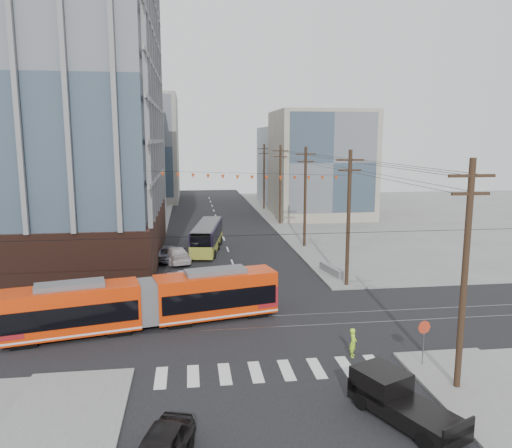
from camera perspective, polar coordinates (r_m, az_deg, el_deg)
The scene contains 16 objects.
ground at distance 29.49m, azimuth 0.77°, elevation -13.92°, with size 160.00×160.00×0.00m, color slate.
bg_bldg_nw_near at distance 79.84m, azimuth -17.18°, elevation 7.26°, with size 18.00×16.00×18.00m, color #8C99A5.
bg_bldg_ne_near at distance 77.45m, azimuth 7.36°, elevation 6.80°, with size 14.00×14.00×16.00m, color gray.
bg_bldg_nw_far at distance 99.25m, azimuth -13.60°, elevation 8.39°, with size 16.00×18.00×20.00m, color gray.
bg_bldg_ne_far at distance 97.36m, azimuth 5.44°, elevation 6.83°, with size 16.00×16.00×14.00m, color #8C99A5.
utility_pole_near at distance 25.01m, azimuth 22.72°, elevation -5.71°, with size 0.30×0.30×11.00m, color black.
utility_pole_far at distance 83.90m, azimuth 0.93°, elevation 5.39°, with size 0.30×0.30×11.00m, color black.
streetcar at distance 32.56m, azimuth -12.31°, elevation -8.76°, with size 16.94×2.38×3.26m, color red, non-canonical shape.
city_bus at distance 53.50m, azimuth -5.59°, elevation -1.46°, with size 2.30×10.63×3.01m, color black, non-canonical shape.
pickup_truck at distance 23.10m, azimuth 16.77°, elevation -19.01°, with size 1.85×5.17×1.75m, color black, non-canonical shape.
parked_car_silver at distance 40.09m, azimuth -8.79°, elevation -6.36°, with size 1.70×4.87×1.60m, color #9B9DA8.
parked_car_white at distance 48.87m, azimuth -9.17°, elevation -3.50°, with size 2.12×5.22×1.52m, color silver.
parked_car_grey at distance 49.91m, azimuth -9.85°, elevation -3.27°, with size 2.44×5.29×1.47m, color slate.
pedestrian at distance 28.55m, azimuth 11.03°, elevation -13.16°, with size 0.59×0.39×1.62m, color #AFF92C.
stop_sign at distance 28.12m, azimuth 18.56°, elevation -13.03°, with size 0.72×0.72×2.38m, color #B8331A, non-canonical shape.
jersey_barrier at distance 44.49m, azimuth 8.68°, elevation -5.30°, with size 0.87×3.87×0.77m, color gray.
Camera 1 is at (-3.98, -26.73, 11.82)m, focal length 35.00 mm.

